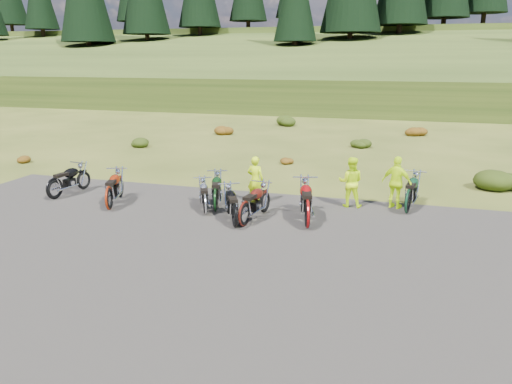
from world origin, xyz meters
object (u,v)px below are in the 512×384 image
(motorcycle_3, at_px, (205,215))
(motorcycle_7, at_px, (407,214))
(person_middle, at_px, (255,181))
(motorcycle_0, at_px, (56,200))

(motorcycle_3, relative_size, motorcycle_7, 0.85)
(person_middle, bearing_deg, motorcycle_0, 20.03)
(motorcycle_0, distance_m, person_middle, 6.95)
(motorcycle_7, height_order, person_middle, person_middle)
(motorcycle_0, xyz_separation_m, motorcycle_7, (11.62, 1.80, 0.00))
(motorcycle_7, bearing_deg, person_middle, 101.88)
(motorcycle_3, height_order, motorcycle_7, motorcycle_7)
(motorcycle_0, bearing_deg, motorcycle_7, -73.65)
(motorcycle_3, xyz_separation_m, motorcycle_7, (6.00, 1.94, 0.00))
(motorcycle_3, height_order, person_middle, person_middle)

